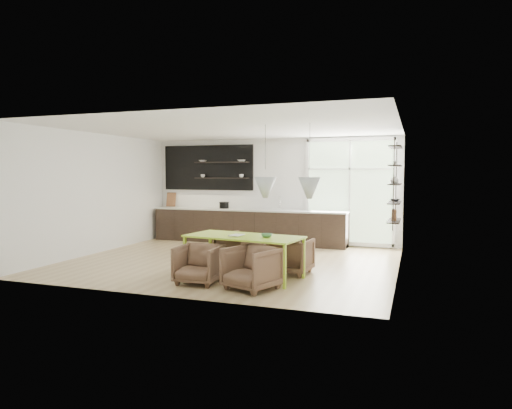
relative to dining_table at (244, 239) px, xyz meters
name	(u,v)px	position (x,y,z in m)	size (l,w,h in m)	color
room	(272,193)	(-0.23, 2.44, 0.73)	(7.02, 6.01, 2.91)	tan
kitchen_run	(245,221)	(-1.50, 4.03, -0.13)	(5.54, 0.69, 2.75)	black
right_shelving	(395,186)	(2.55, 2.52, 0.92)	(0.26, 1.22, 1.90)	black
dining_table	(244,239)	(0.00, 0.00, 0.00)	(2.25, 1.26, 0.78)	#9BC527
armchair_back_left	(239,250)	(-0.39, 0.78, -0.36)	(0.78, 0.81, 0.73)	brown
armchair_back_right	(291,256)	(0.74, 0.63, -0.38)	(0.73, 0.75, 0.69)	brown
armchair_front_left	(199,264)	(-0.58, -0.70, -0.39)	(0.73, 0.75, 0.68)	brown
armchair_front_right	(252,268)	(0.44, -0.79, -0.37)	(0.77, 0.79, 0.72)	brown
wire_stool	(199,257)	(-1.05, 0.25, -0.45)	(0.34, 0.34, 0.43)	black
table_book	(231,235)	(-0.22, -0.07, 0.07)	(0.21, 0.28, 0.03)	white
table_bowl	(267,235)	(0.46, -0.04, 0.08)	(0.20, 0.20, 0.06)	#498156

